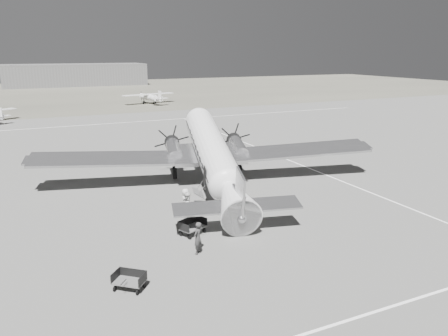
# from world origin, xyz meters

# --- Properties ---
(ground) EXTENTS (260.00, 260.00, 0.00)m
(ground) POSITION_xyz_m (0.00, 0.00, 0.00)
(ground) COLOR #626260
(ground) RESTS_ON ground
(taxi_line_near) EXTENTS (60.00, 0.15, 0.01)m
(taxi_line_near) POSITION_xyz_m (0.00, -14.00, 0.01)
(taxi_line_near) COLOR white
(taxi_line_near) RESTS_ON ground
(taxi_line_right) EXTENTS (0.15, 80.00, 0.01)m
(taxi_line_right) POSITION_xyz_m (12.00, 0.00, 0.01)
(taxi_line_right) COLOR white
(taxi_line_right) RESTS_ON ground
(taxi_line_horizon) EXTENTS (90.00, 0.15, 0.01)m
(taxi_line_horizon) POSITION_xyz_m (0.00, 40.00, 0.01)
(taxi_line_horizon) COLOR white
(taxi_line_horizon) RESTS_ON ground
(grass_infield) EXTENTS (260.00, 90.00, 0.01)m
(grass_infield) POSITION_xyz_m (0.00, 95.00, 0.00)
(grass_infield) COLOR #636053
(grass_infield) RESTS_ON ground
(hangar_main) EXTENTS (42.00, 14.00, 6.60)m
(hangar_main) POSITION_xyz_m (5.00, 120.00, 3.30)
(hangar_main) COLOR #5C5C5C
(hangar_main) RESTS_ON ground
(dc3_airliner) EXTENTS (32.03, 25.65, 5.38)m
(dc3_airliner) POSITION_xyz_m (1.45, 4.09, 2.69)
(dc3_airliner) COLOR #B9B9BB
(dc3_airliner) RESTS_ON ground
(light_plane_right) EXTENTS (12.84, 11.27, 2.31)m
(light_plane_right) POSITION_xyz_m (12.48, 61.94, 1.15)
(light_plane_right) COLOR white
(light_plane_right) RESTS_ON ground
(baggage_cart_near) EXTENTS (1.96, 1.72, 0.92)m
(baggage_cart_near) POSITION_xyz_m (-3.13, -3.39, 0.46)
(baggage_cart_near) COLOR #565656
(baggage_cart_near) RESTS_ON ground
(baggage_cart_far) EXTENTS (1.79, 1.74, 0.83)m
(baggage_cart_far) POSITION_xyz_m (-7.93, -7.96, 0.42)
(baggage_cart_far) COLOR #565656
(baggage_cart_far) RESTS_ON ground
(ground_crew) EXTENTS (0.77, 0.75, 1.79)m
(ground_crew) POSITION_xyz_m (-3.78, -5.88, 0.89)
(ground_crew) COLOR #313131
(ground_crew) RESTS_ON ground
(ramp_agent) EXTENTS (0.92, 1.06, 1.88)m
(ramp_agent) POSITION_xyz_m (-2.61, -1.24, 0.94)
(ramp_agent) COLOR silver
(ramp_agent) RESTS_ON ground
(passenger) EXTENTS (0.54, 0.83, 1.69)m
(passenger) POSITION_xyz_m (-2.29, 0.09, 0.85)
(passenger) COLOR silver
(passenger) RESTS_ON ground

